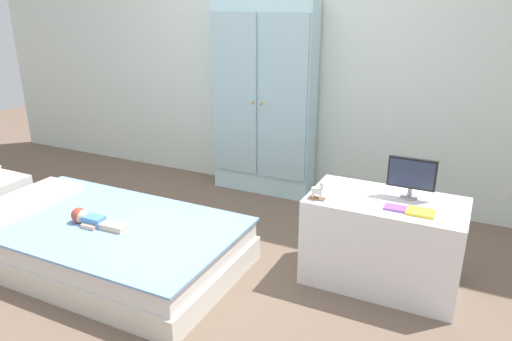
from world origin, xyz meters
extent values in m
cube|color=brown|center=(0.00, 0.00, -0.01)|extent=(10.00, 10.00, 0.02)
cube|color=silver|center=(0.00, 1.57, 1.35)|extent=(6.40, 0.05, 2.70)
cube|color=silver|center=(-0.50, -0.14, 0.07)|extent=(1.74, 0.98, 0.15)
cube|color=silver|center=(-0.50, -0.14, 0.21)|extent=(1.70, 0.94, 0.12)
cube|color=#7AA8DB|center=(-0.50, -0.14, 0.28)|extent=(1.73, 0.97, 0.02)
cube|color=silver|center=(-1.17, -0.14, 0.31)|extent=(0.32, 0.71, 0.05)
cube|color=#4C84C6|center=(-0.50, -0.20, 0.32)|extent=(0.13, 0.09, 0.06)
cube|color=#DBB293|center=(-0.36, -0.17, 0.31)|extent=(0.16, 0.04, 0.04)
cube|color=#DBB293|center=(-0.36, -0.21, 0.31)|extent=(0.16, 0.04, 0.04)
cube|color=#DBB293|center=(-0.51, -0.14, 0.30)|extent=(0.10, 0.03, 0.03)
cube|color=#DBB293|center=(-0.50, -0.25, 0.30)|extent=(0.10, 0.03, 0.03)
sphere|color=#DBB293|center=(-0.61, -0.20, 0.33)|extent=(0.09, 0.09, 0.09)
sphere|color=#9E3D2D|center=(-0.62, -0.20, 0.33)|extent=(0.10, 0.10, 0.10)
cube|color=silver|center=(-0.11, 1.43, 0.81)|extent=(0.87, 0.21, 1.61)
cube|color=#9DC0C9|center=(-0.33, 1.31, 0.85)|extent=(0.41, 0.02, 1.32)
cube|color=#9DC0C9|center=(0.11, 1.31, 0.85)|extent=(0.41, 0.02, 1.32)
sphere|color=gold|center=(-0.15, 1.29, 0.81)|extent=(0.02, 0.02, 0.02)
sphere|color=gold|center=(-0.07, 1.29, 0.81)|extent=(0.02, 0.02, 0.02)
cube|color=white|center=(1.14, 0.42, 0.27)|extent=(0.88, 0.49, 0.53)
cylinder|color=#99999E|center=(1.25, 0.50, 0.54)|extent=(0.10, 0.10, 0.01)
cylinder|color=#99999E|center=(1.25, 0.50, 0.57)|extent=(0.02, 0.02, 0.05)
cube|color=black|center=(1.25, 0.50, 0.68)|extent=(0.27, 0.02, 0.18)
cube|color=#28334C|center=(1.25, 0.49, 0.68)|extent=(0.25, 0.01, 0.16)
cube|color=#8E6642|center=(0.78, 0.26, 0.54)|extent=(0.09, 0.01, 0.01)
cube|color=#8E6642|center=(0.78, 0.24, 0.54)|extent=(0.09, 0.01, 0.01)
cube|color=white|center=(0.78, 0.25, 0.58)|extent=(0.06, 0.03, 0.03)
cylinder|color=white|center=(0.80, 0.26, 0.56)|extent=(0.01, 0.01, 0.02)
cylinder|color=white|center=(0.80, 0.24, 0.56)|extent=(0.01, 0.01, 0.02)
cylinder|color=white|center=(0.76, 0.26, 0.56)|extent=(0.01, 0.01, 0.02)
cylinder|color=white|center=(0.76, 0.24, 0.56)|extent=(0.01, 0.01, 0.02)
cylinder|color=white|center=(0.80, 0.25, 0.61)|extent=(0.02, 0.02, 0.02)
sphere|color=white|center=(0.80, 0.25, 0.63)|extent=(0.03, 0.03, 0.03)
cube|color=#8E51B2|center=(1.21, 0.31, 0.54)|extent=(0.12, 0.08, 0.01)
cube|color=gold|center=(1.34, 0.31, 0.54)|extent=(0.15, 0.11, 0.02)
camera|label=1|loc=(1.56, -2.15, 1.62)|focal=33.47mm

